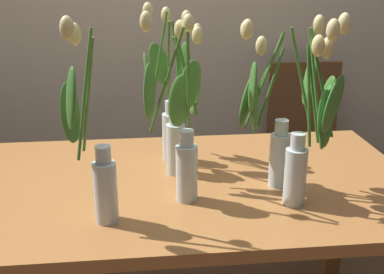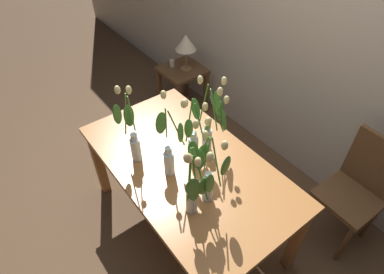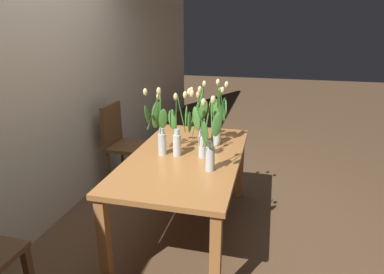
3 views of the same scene
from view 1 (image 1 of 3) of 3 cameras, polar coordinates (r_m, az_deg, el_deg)
name	(u,v)px [view 1 (image 1 of 3)]	position (r m, az deg, el deg)	size (l,w,h in m)	color
dining_table	(183,204)	(1.70, -1.07, -7.93)	(1.60, 0.90, 0.74)	#B7753D
tulip_vase_0	(273,121)	(1.57, 9.58, 1.91)	(0.27, 0.18, 0.56)	silver
tulip_vase_1	(95,159)	(1.36, -11.39, -2.58)	(0.15, 0.17, 0.58)	silver
tulip_vase_2	(311,135)	(1.46, 13.84, 0.20)	(0.17, 0.19, 0.57)	silver
tulip_vase_3	(172,98)	(1.79, -2.41, 4.59)	(0.23, 0.23, 0.58)	silver
tulip_vase_4	(181,125)	(1.66, -1.33, 1.43)	(0.14, 0.19, 0.54)	silver
tulip_vase_5	(181,142)	(1.48, -1.32, -0.54)	(0.17, 0.17, 0.57)	silver
dining_chair	(306,137)	(2.79, 13.30, 0.02)	(0.41, 0.41, 0.93)	brown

